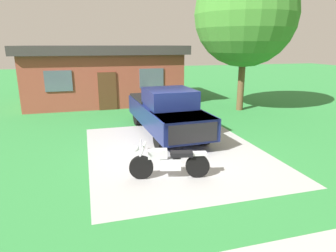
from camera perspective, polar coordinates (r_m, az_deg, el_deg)
ground_plane at (r=10.24m, az=1.57°, el=-4.95°), size 80.00×80.00×0.00m
driveway_pad at (r=10.23m, az=1.57°, el=-4.93°), size 5.88×7.28×0.01m
motorcycle at (r=8.13m, az=0.19°, el=-6.94°), size 2.19×0.82×1.09m
pickup_truck at (r=12.11m, az=-0.39°, el=2.99°), size 2.26×5.71×1.90m
shade_tree at (r=16.90m, az=14.73°, el=19.99°), size 5.35×5.35×7.72m
neighbor_house at (r=19.30m, az=-12.30°, el=9.83°), size 9.60×5.60×3.50m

